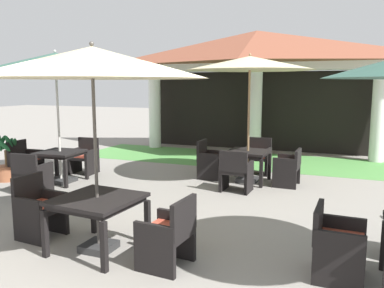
{
  "coord_description": "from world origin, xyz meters",
  "views": [
    {
      "loc": [
        2.8,
        -3.57,
        2.22
      ],
      "look_at": [
        -0.13,
        3.79,
        1.02
      ],
      "focal_mm": 36.96,
      "sensor_mm": 36.0,
      "label": 1
    }
  ],
  "objects_px": {
    "patio_table_mid_left": "(97,204)",
    "patio_chair_mid_left_west": "(39,209)",
    "patio_chair_mid_left_east": "(169,235)",
    "patio_chair_far_back_north": "(258,157)",
    "patio_chair_mid_right_west": "(25,161)",
    "patio_chair_near_foreground_west": "(337,244)",
    "patio_umbrella_far_back": "(250,64)",
    "patio_chair_mid_right_north": "(84,157)",
    "patio_chair_far_back_south": "(236,172)",
    "patio_chair_mid_right_south": "(31,174)",
    "patio_table_mid_right": "(60,155)",
    "patio_chair_far_back_west": "(210,161)",
    "patio_table_far_back": "(248,155)",
    "potted_palm_left_edge": "(7,165)",
    "patio_chair_far_back_east": "(288,168)",
    "patio_umbrella_mid_left": "(92,63)",
    "patio_umbrella_mid_right": "(55,63)"
  },
  "relations": [
    {
      "from": "potted_palm_left_edge",
      "to": "patio_umbrella_mid_right",
      "type": "bearing_deg",
      "value": 14.35
    },
    {
      "from": "patio_umbrella_far_back",
      "to": "patio_chair_far_back_east",
      "type": "height_order",
      "value": "patio_umbrella_far_back"
    },
    {
      "from": "patio_chair_mid_left_west",
      "to": "potted_palm_left_edge",
      "type": "xyz_separation_m",
      "value": [
        -3.21,
        2.44,
        -0.06
      ]
    },
    {
      "from": "patio_chair_mid_left_east",
      "to": "patio_chair_far_back_north",
      "type": "height_order",
      "value": "patio_chair_far_back_north"
    },
    {
      "from": "patio_umbrella_mid_right",
      "to": "patio_chair_near_foreground_west",
      "type": "bearing_deg",
      "value": -22.24
    },
    {
      "from": "patio_chair_far_back_west",
      "to": "patio_umbrella_far_back",
      "type": "bearing_deg",
      "value": 90.0
    },
    {
      "from": "patio_table_mid_right",
      "to": "patio_chair_far_back_north",
      "type": "bearing_deg",
      "value": 32.72
    },
    {
      "from": "patio_umbrella_far_back",
      "to": "potted_palm_left_edge",
      "type": "height_order",
      "value": "patio_umbrella_far_back"
    },
    {
      "from": "patio_chair_mid_left_west",
      "to": "patio_chair_far_back_west",
      "type": "xyz_separation_m",
      "value": [
        1.11,
        4.42,
        -0.01
      ]
    },
    {
      "from": "patio_table_mid_left",
      "to": "patio_umbrella_mid_left",
      "type": "height_order",
      "value": "patio_umbrella_mid_left"
    },
    {
      "from": "patio_chair_mid_left_west",
      "to": "patio_chair_mid_right_north",
      "type": "height_order",
      "value": "patio_chair_mid_left_west"
    },
    {
      "from": "patio_chair_near_foreground_west",
      "to": "patio_chair_mid_left_west",
      "type": "distance_m",
      "value": 4.09
    },
    {
      "from": "patio_table_mid_right",
      "to": "patio_chair_far_back_south",
      "type": "distance_m",
      "value": 4.0
    },
    {
      "from": "patio_chair_far_back_east",
      "to": "potted_palm_left_edge",
      "type": "xyz_separation_m",
      "value": [
        -6.16,
        -1.94,
        -0.05
      ]
    },
    {
      "from": "patio_chair_near_foreground_west",
      "to": "patio_table_mid_right",
      "type": "bearing_deg",
      "value": -110.35
    },
    {
      "from": "patio_chair_mid_left_west",
      "to": "patio_chair_far_back_south",
      "type": "xyz_separation_m",
      "value": [
        2.01,
        3.47,
        -0.0
      ]
    },
    {
      "from": "patio_chair_mid_left_east",
      "to": "potted_palm_left_edge",
      "type": "relative_size",
      "value": 0.77
    },
    {
      "from": "patio_umbrella_far_back",
      "to": "patio_chair_far_back_north",
      "type": "relative_size",
      "value": 3.26
    },
    {
      "from": "patio_chair_near_foreground_west",
      "to": "patio_table_far_back",
      "type": "xyz_separation_m",
      "value": [
        -2.05,
        4.09,
        0.22
      ]
    },
    {
      "from": "patio_chair_far_back_south",
      "to": "patio_chair_far_back_north",
      "type": "bearing_deg",
      "value": 90.0
    },
    {
      "from": "patio_chair_mid_left_west",
      "to": "patio_chair_mid_right_north",
      "type": "distance_m",
      "value": 4.24
    },
    {
      "from": "patio_chair_mid_left_east",
      "to": "patio_chair_mid_right_north",
      "type": "distance_m",
      "value": 5.71
    },
    {
      "from": "patio_table_mid_right",
      "to": "patio_chair_mid_right_south",
      "type": "distance_m",
      "value": 1.0
    },
    {
      "from": "patio_umbrella_mid_left",
      "to": "patio_chair_far_back_east",
      "type": "height_order",
      "value": "patio_umbrella_mid_left"
    },
    {
      "from": "patio_table_mid_left",
      "to": "patio_chair_mid_left_west",
      "type": "distance_m",
      "value": 1.11
    },
    {
      "from": "patio_chair_mid_left_west",
      "to": "potted_palm_left_edge",
      "type": "bearing_deg",
      "value": -122.82
    },
    {
      "from": "patio_chair_mid_right_west",
      "to": "patio_chair_mid_right_north",
      "type": "distance_m",
      "value": 1.39
    },
    {
      "from": "patio_chair_mid_left_east",
      "to": "patio_umbrella_mid_right",
      "type": "relative_size",
      "value": 0.3
    },
    {
      "from": "patio_chair_far_back_south",
      "to": "patio_table_far_back",
      "type": "bearing_deg",
      "value": 90.0
    },
    {
      "from": "patio_chair_mid_right_north",
      "to": "patio_chair_far_back_south",
      "type": "height_order",
      "value": "patio_chair_far_back_south"
    },
    {
      "from": "patio_chair_mid_right_north",
      "to": "patio_chair_far_back_north",
      "type": "xyz_separation_m",
      "value": [
        4.06,
        1.58,
        0.01
      ]
    },
    {
      "from": "patio_umbrella_mid_right",
      "to": "patio_chair_mid_left_west",
      "type": "bearing_deg",
      "value": -55.1
    },
    {
      "from": "patio_chair_mid_left_east",
      "to": "patio_table_far_back",
      "type": "distance_m",
      "value": 4.57
    },
    {
      "from": "patio_chair_near_foreground_west",
      "to": "patio_table_far_back",
      "type": "bearing_deg",
      "value": -151.49
    },
    {
      "from": "patio_table_mid_left",
      "to": "patio_chair_far_back_east",
      "type": "xyz_separation_m",
      "value": [
        1.87,
        4.46,
        -0.24
      ]
    },
    {
      "from": "patio_chair_mid_left_west",
      "to": "patio_chair_mid_right_west",
      "type": "height_order",
      "value": "same"
    },
    {
      "from": "patio_chair_mid_left_west",
      "to": "patio_chair_mid_right_west",
      "type": "relative_size",
      "value": 1.0
    },
    {
      "from": "patio_table_mid_right",
      "to": "patio_chair_mid_right_south",
      "type": "xyz_separation_m",
      "value": [
        0.08,
        -0.98,
        -0.22
      ]
    },
    {
      "from": "patio_chair_mid_right_west",
      "to": "patio_chair_far_back_east",
      "type": "relative_size",
      "value": 1.11
    },
    {
      "from": "patio_umbrella_mid_left",
      "to": "patio_table_mid_left",
      "type": "bearing_deg",
      "value": 0.0
    },
    {
      "from": "patio_chair_far_back_south",
      "to": "patio_chair_mid_left_east",
      "type": "bearing_deg",
      "value": -85.91
    },
    {
      "from": "patio_chair_far_back_west",
      "to": "patio_chair_far_back_south",
      "type": "height_order",
      "value": "patio_chair_far_back_west"
    },
    {
      "from": "patio_chair_far_back_east",
      "to": "patio_chair_far_back_south",
      "type": "bearing_deg",
      "value": 135.15
    },
    {
      "from": "patio_chair_near_foreground_west",
      "to": "patio_table_mid_right",
      "type": "height_order",
      "value": "patio_chair_near_foreground_west"
    },
    {
      "from": "patio_chair_mid_right_south",
      "to": "patio_chair_mid_right_north",
      "type": "bearing_deg",
      "value": 90.0
    },
    {
      "from": "patio_chair_mid_left_west",
      "to": "patio_table_far_back",
      "type": "xyz_separation_m",
      "value": [
        2.03,
        4.4,
        0.21
      ]
    },
    {
      "from": "patio_table_far_back",
      "to": "patio_chair_far_back_east",
      "type": "bearing_deg",
      "value": -1.59
    },
    {
      "from": "patio_table_mid_left",
      "to": "patio_umbrella_far_back",
      "type": "xyz_separation_m",
      "value": [
        0.95,
        4.48,
        2.02
      ]
    },
    {
      "from": "patio_chair_far_back_east",
      "to": "patio_umbrella_mid_left",
      "type": "bearing_deg",
      "value": 158.83
    },
    {
      "from": "patio_chair_mid_right_north",
      "to": "patio_chair_far_back_south",
      "type": "xyz_separation_m",
      "value": [
        4.01,
        -0.27,
        0.01
      ]
    }
  ]
}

